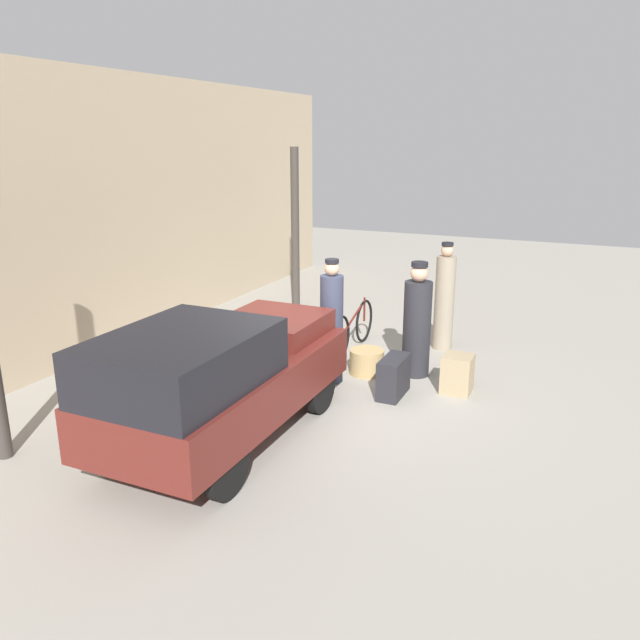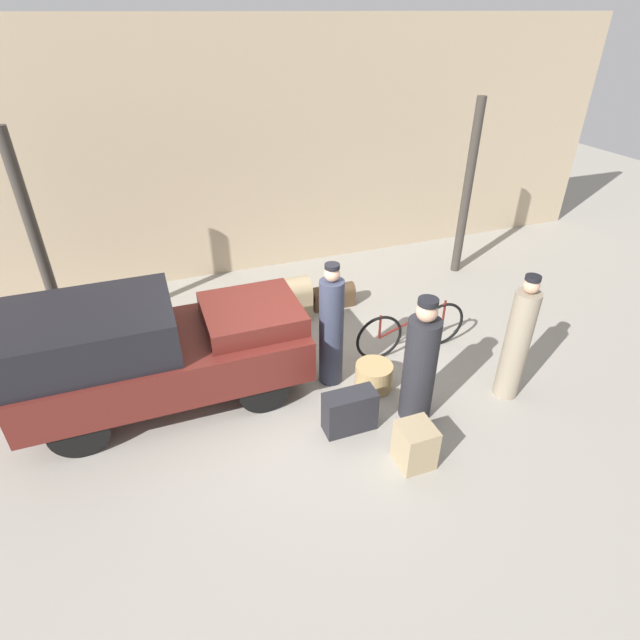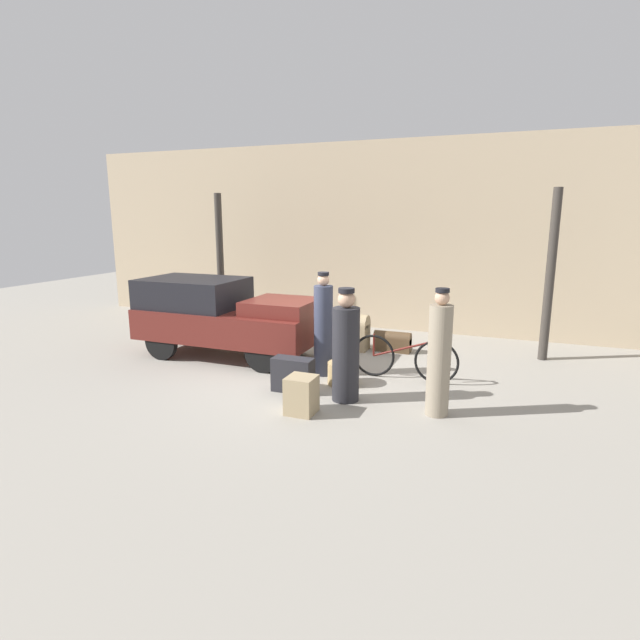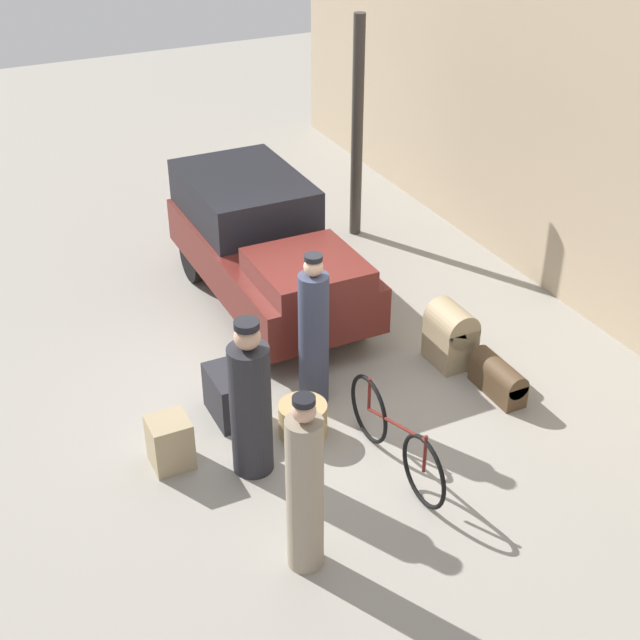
% 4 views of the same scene
% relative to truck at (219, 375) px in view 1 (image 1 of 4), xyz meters
% --- Properties ---
extents(ground_plane, '(30.00, 30.00, 0.00)m').
position_rel_truck_xyz_m(ground_plane, '(2.00, -0.46, -0.85)').
color(ground_plane, gray).
extents(station_building_facade, '(16.00, 0.15, 4.50)m').
position_rel_truck_xyz_m(station_building_facade, '(2.00, 3.61, 1.40)').
color(station_building_facade, tan).
rests_on(station_building_facade, ground).
extents(canopy_pillar_right, '(0.17, 0.17, 3.28)m').
position_rel_truck_xyz_m(canopy_pillar_right, '(5.98, 2.04, 0.79)').
color(canopy_pillar_right, '#38332D').
rests_on(canopy_pillar_right, ground).
extents(truck, '(3.59, 1.56, 1.53)m').
position_rel_truck_xyz_m(truck, '(0.00, 0.00, 0.00)').
color(truck, black).
rests_on(truck, ground).
extents(bicycle, '(1.83, 0.04, 0.80)m').
position_rel_truck_xyz_m(bicycle, '(3.71, -0.17, -0.47)').
color(bicycle, black).
rests_on(bicycle, ground).
extents(wicker_basket, '(0.52, 0.52, 0.37)m').
position_rel_truck_xyz_m(wicker_basket, '(2.81, -0.76, -0.66)').
color(wicker_basket, tan).
rests_on(wicker_basket, ground).
extents(conductor_in_dark_uniform, '(0.32, 0.32, 1.81)m').
position_rel_truck_xyz_m(conductor_in_dark_uniform, '(4.47, -1.51, -0.01)').
color(conductor_in_dark_uniform, gray).
rests_on(conductor_in_dark_uniform, ground).
extents(porter_standing_middle, '(0.33, 0.33, 1.82)m').
position_rel_truck_xyz_m(porter_standing_middle, '(2.31, -0.39, -0.00)').
color(porter_standing_middle, '#33384C').
rests_on(porter_standing_middle, ground).
extents(porter_carrying_trunk, '(0.41, 0.41, 1.73)m').
position_rel_truck_xyz_m(porter_carrying_trunk, '(3.08, -1.44, -0.06)').
color(porter_carrying_trunk, '#232328').
rests_on(porter_carrying_trunk, ground).
extents(suitcase_black_upright, '(0.57, 0.43, 0.76)m').
position_rel_truck_xyz_m(suitcase_black_upright, '(2.32, 1.39, -0.46)').
color(suitcase_black_upright, '#9E8966').
rests_on(suitcase_black_upright, ground).
extents(suitcase_tan_flat, '(0.76, 0.27, 0.42)m').
position_rel_truck_xyz_m(suitcase_tan_flat, '(3.10, 1.53, -0.64)').
color(suitcase_tan_flat, '#4C3823').
rests_on(suitcase_tan_flat, ground).
extents(trunk_large_brown, '(0.66, 0.30, 0.55)m').
position_rel_truck_xyz_m(trunk_large_brown, '(2.17, -1.39, -0.57)').
color(trunk_large_brown, '#232328').
rests_on(trunk_large_brown, ground).
extents(suitcase_small_leather, '(0.40, 0.41, 0.54)m').
position_rel_truck_xyz_m(suitcase_small_leather, '(2.66, -2.17, -0.58)').
color(suitcase_small_leather, '#9E8966').
rests_on(suitcase_small_leather, ground).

